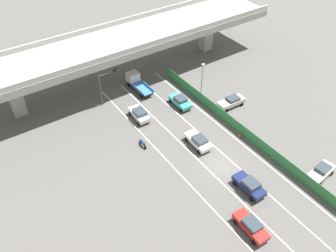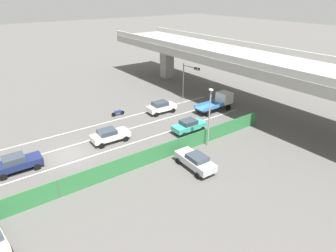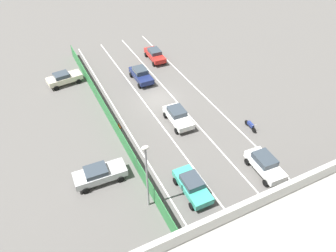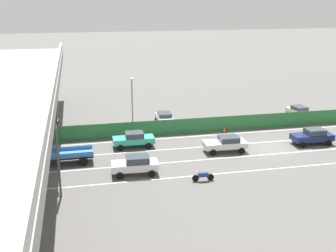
# 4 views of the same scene
# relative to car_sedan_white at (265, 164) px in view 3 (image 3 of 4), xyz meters

# --- Properties ---
(ground_plane) EXTENTS (300.00, 300.00, 0.00)m
(ground_plane) POSITION_rel_car_sedan_white_xyz_m (3.84, -14.95, -0.95)
(ground_plane) COLOR #565451
(lane_line_left_edge) EXTENTS (0.14, 42.79, 0.01)m
(lane_line_left_edge) POSITION_rel_car_sedan_white_xyz_m (-1.55, -11.55, -0.94)
(lane_line_left_edge) COLOR silver
(lane_line_left_edge) RESTS_ON ground
(lane_line_mid_left) EXTENTS (0.14, 42.79, 0.01)m
(lane_line_mid_left) POSITION_rel_car_sedan_white_xyz_m (2.05, -11.55, -0.94)
(lane_line_mid_left) COLOR silver
(lane_line_mid_left) RESTS_ON ground
(lane_line_mid_right) EXTENTS (0.14, 42.79, 0.01)m
(lane_line_mid_right) POSITION_rel_car_sedan_white_xyz_m (5.64, -11.55, -0.94)
(lane_line_mid_right) COLOR silver
(lane_line_mid_right) RESTS_ON ground
(lane_line_right_edge) EXTENTS (0.14, 42.79, 0.01)m
(lane_line_right_edge) POSITION_rel_car_sedan_white_xyz_m (9.23, -11.55, -0.94)
(lane_line_right_edge) COLOR silver
(lane_line_right_edge) RESTS_ON ground
(green_fence) EXTENTS (0.10, 38.89, 1.79)m
(green_fence) POSITION_rel_car_sedan_white_xyz_m (10.58, -11.55, -0.06)
(green_fence) COLOR #2D753D
(green_fence) RESTS_ON ground
(car_sedan_white) EXTENTS (2.17, 4.29, 1.72)m
(car_sedan_white) POSITION_rel_car_sedan_white_xyz_m (0.00, 0.00, 0.00)
(car_sedan_white) COLOR white
(car_sedan_white) RESTS_ON ground
(car_sedan_red) EXTENTS (2.09, 4.64, 1.62)m
(car_sedan_red) POSITION_rel_car_sedan_white_xyz_m (0.05, -24.34, -0.05)
(car_sedan_red) COLOR red
(car_sedan_red) RESTS_ON ground
(car_hatchback_white) EXTENTS (2.19, 4.48, 1.63)m
(car_hatchback_white) POSITION_rel_car_sedan_white_xyz_m (3.81, -9.96, -0.04)
(car_hatchback_white) COLOR silver
(car_hatchback_white) RESTS_ON ground
(car_sedan_navy) EXTENTS (2.09, 4.49, 1.70)m
(car_sedan_navy) POSITION_rel_car_sedan_white_xyz_m (4.04, -19.98, -0.02)
(car_sedan_navy) COLOR navy
(car_sedan_navy) RESTS_ON ground
(car_taxi_teal) EXTENTS (2.02, 4.38, 1.63)m
(car_taxi_teal) POSITION_rel_car_sedan_white_xyz_m (7.21, -0.83, -0.05)
(car_taxi_teal) COLOR teal
(car_taxi_teal) RESTS_ON ground
(flatbed_truck_blue) EXTENTS (2.33, 6.05, 2.46)m
(flatbed_truck_blue) POSITION_rel_car_sedan_white_xyz_m (3.97, 7.74, 0.32)
(flatbed_truck_blue) COLOR black
(flatbed_truck_blue) RESTS_ON ground
(motorcycle) EXTENTS (0.60, 1.95, 0.93)m
(motorcycle) POSITION_rel_car_sedan_white_xyz_m (-2.75, -5.55, -0.49)
(motorcycle) COLOR black
(motorcycle) RESTS_ON ground
(parked_sedan_cream) EXTENTS (4.53, 2.39, 1.64)m
(parked_sedan_cream) POSITION_rel_car_sedan_white_xyz_m (13.31, -23.57, -0.04)
(parked_sedan_cream) COLOR beige
(parked_sedan_cream) RESTS_ON ground
(parked_wagon_silver) EXTENTS (4.71, 2.15, 1.63)m
(parked_wagon_silver) POSITION_rel_car_sedan_white_xyz_m (13.98, -5.63, -0.04)
(parked_wagon_silver) COLOR #B2B5B7
(parked_wagon_silver) RESTS_ON ground
(street_lamp) EXTENTS (0.60, 0.36, 6.76)m
(street_lamp) POSITION_rel_car_sedan_white_xyz_m (11.13, -1.27, 3.19)
(street_lamp) COLOR gray
(street_lamp) RESTS_ON ground
(traffic_cone) EXTENTS (0.47, 0.47, 0.69)m
(traffic_cone) POSITION_rel_car_sedan_white_xyz_m (9.97, -11.98, -0.63)
(traffic_cone) COLOR orange
(traffic_cone) RESTS_ON ground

